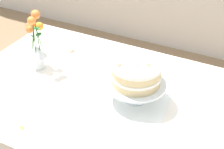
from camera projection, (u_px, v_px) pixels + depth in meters
dining_table at (96, 107)px, 1.82m from camera, size 1.40×1.00×0.74m
linen_napkin at (135, 99)px, 1.73m from camera, size 0.36×0.36×0.00m
cake_stand at (136, 86)px, 1.68m from camera, size 0.29×0.29×0.10m
layer_cake at (136, 73)px, 1.64m from camera, size 0.24×0.24×0.11m
flower_vase at (37, 44)px, 1.89m from camera, size 0.12×0.11×0.34m
loose_petal_0 at (72, 51)px, 2.11m from camera, size 0.03×0.04×0.00m
loose_petal_1 at (22, 128)px, 1.56m from camera, size 0.04×0.03×0.00m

